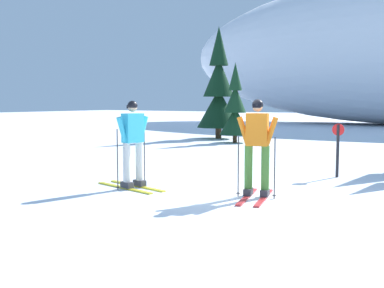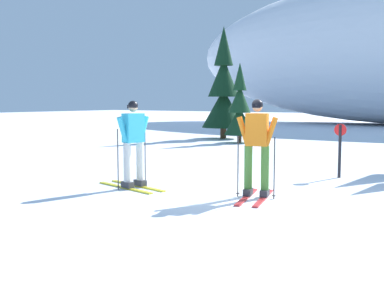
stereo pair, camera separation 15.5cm
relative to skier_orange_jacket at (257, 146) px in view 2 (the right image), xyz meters
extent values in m
plane|color=white|center=(-0.59, 0.13, -0.95)|extent=(120.00, 120.00, 0.00)
cube|color=red|center=(0.17, -0.05, -0.94)|extent=(0.51, 1.56, 0.03)
cube|color=red|center=(-0.13, -0.13, -0.94)|extent=(0.51, 1.56, 0.03)
cube|color=#38383D|center=(0.15, 0.05, -0.86)|extent=(0.21, 0.31, 0.12)
cube|color=#38383D|center=(-0.15, -0.03, -0.86)|extent=(0.21, 0.31, 0.12)
cylinder|color=#4C8433|center=(0.15, 0.05, -0.40)|extent=(0.15, 0.15, 0.81)
cylinder|color=#4C8433|center=(-0.15, -0.03, -0.40)|extent=(0.15, 0.15, 0.81)
cube|color=orange|center=(0.00, 0.01, 0.31)|extent=(0.44, 0.33, 0.60)
cylinder|color=orange|center=(0.24, 0.07, 0.26)|extent=(0.29, 0.17, 0.58)
cylinder|color=orange|center=(-0.24, -0.06, 0.26)|extent=(0.29, 0.17, 0.58)
sphere|color=tan|center=(0.00, 0.01, 0.73)|extent=(0.19, 0.19, 0.19)
sphere|color=black|center=(0.00, 0.01, 0.76)|extent=(0.21, 0.21, 0.21)
cube|color=black|center=(0.02, -0.07, 0.74)|extent=(0.15, 0.07, 0.07)
cylinder|color=#2D2D33|center=(0.34, 0.04, -0.39)|extent=(0.02, 0.02, 1.13)
cylinder|color=#2D2D33|center=(0.34, 0.04, -0.89)|extent=(0.07, 0.07, 0.01)
cylinder|color=#2D2D33|center=(-0.31, -0.14, -0.39)|extent=(0.02, 0.02, 1.13)
cylinder|color=#2D2D33|center=(-0.31, -0.14, -0.89)|extent=(0.07, 0.07, 0.01)
cube|color=gold|center=(-2.63, -0.70, -0.94)|extent=(1.71, 0.47, 0.03)
cube|color=gold|center=(-2.56, -0.39, -0.94)|extent=(1.71, 0.47, 0.03)
cube|color=#38383D|center=(-2.53, -0.73, -0.86)|extent=(0.30, 0.20, 0.12)
cube|color=#38383D|center=(-2.46, -0.41, -0.86)|extent=(0.30, 0.20, 0.12)
cylinder|color=silver|center=(-2.53, -0.73, -0.41)|extent=(0.15, 0.15, 0.79)
cylinder|color=silver|center=(-2.46, -0.41, -0.41)|extent=(0.15, 0.15, 0.79)
cube|color=#33B7D6|center=(-2.49, -0.57, 0.28)|extent=(0.32, 0.45, 0.59)
cylinder|color=#33B7D6|center=(-2.55, -0.82, 0.23)|extent=(0.16, 0.29, 0.58)
cylinder|color=#33B7D6|center=(-2.44, -0.32, 0.23)|extent=(0.16, 0.29, 0.58)
sphere|color=tan|center=(-2.49, -0.57, 0.70)|extent=(0.19, 0.19, 0.19)
sphere|color=black|center=(-2.49, -0.57, 0.73)|extent=(0.21, 0.21, 0.21)
cube|color=black|center=(-2.57, -0.55, 0.71)|extent=(0.07, 0.15, 0.07)
cylinder|color=#2D2D33|center=(-2.63, -0.89, -0.34)|extent=(0.02, 0.02, 1.23)
cylinder|color=#2D2D33|center=(-2.63, -0.89, -0.89)|extent=(0.07, 0.07, 0.01)
cylinder|color=#2D2D33|center=(-2.48, -0.22, -0.34)|extent=(0.02, 0.02, 1.23)
cylinder|color=#2D2D33|center=(-2.48, -0.22, -0.89)|extent=(0.07, 0.07, 0.01)
cylinder|color=#47301E|center=(-7.44, 11.50, -0.60)|extent=(0.28, 0.28, 0.71)
cone|color=black|center=(-7.44, 11.50, 0.49)|extent=(2.03, 2.03, 1.82)
cone|color=black|center=(-7.44, 11.50, 1.94)|extent=(1.46, 1.46, 1.82)
cone|color=black|center=(-7.44, 11.50, 3.40)|extent=(0.89, 0.89, 1.82)
cylinder|color=#47301E|center=(-5.73, 9.94, -0.72)|extent=(0.18, 0.18, 0.46)
cone|color=#14381E|center=(-5.73, 9.94, -0.02)|extent=(1.31, 1.31, 1.18)
cone|color=#14381E|center=(-5.73, 9.94, 0.92)|extent=(0.95, 0.95, 1.18)
cone|color=#14381E|center=(-5.73, 9.94, 1.86)|extent=(0.58, 0.58, 1.18)
cylinder|color=black|center=(0.59, 3.11, -0.33)|extent=(0.07, 0.07, 1.24)
cylinder|color=red|center=(0.59, 3.11, 0.16)|extent=(0.28, 0.02, 0.28)
camera|label=1|loc=(3.71, -7.88, 0.83)|focal=44.07mm
camera|label=2|loc=(3.84, -7.79, 0.83)|focal=44.07mm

